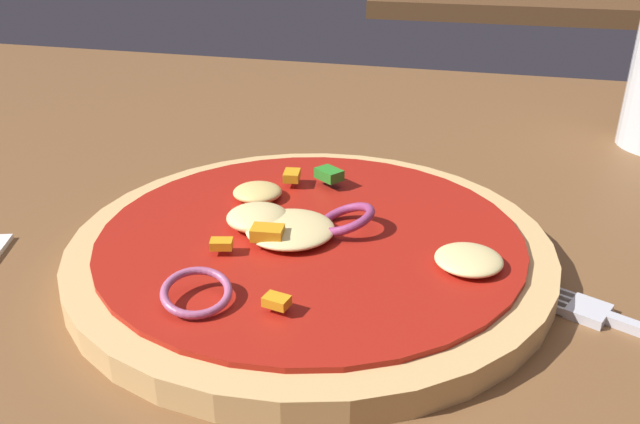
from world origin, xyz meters
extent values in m
cube|color=brown|center=(0.00, 0.00, 0.02)|extent=(1.43, 0.96, 0.04)
cylinder|color=tan|center=(0.04, -0.01, 0.04)|extent=(0.27, 0.27, 0.01)
cylinder|color=#A81C11|center=(0.04, -0.01, 0.05)|extent=(0.23, 0.23, 0.00)
ellipsoid|color=#F4DB8E|center=(0.03, -0.02, 0.06)|extent=(0.05, 0.05, 0.01)
ellipsoid|color=#F4DB8E|center=(0.12, -0.02, 0.06)|extent=(0.03, 0.03, 0.01)
ellipsoid|color=#F4DB8E|center=(0.01, -0.01, 0.06)|extent=(0.04, 0.04, 0.01)
ellipsoid|color=#EFCC72|center=(-0.01, 0.03, 0.06)|extent=(0.03, 0.03, 0.01)
torus|color=#B25984|center=(0.01, -0.09, 0.06)|extent=(0.05, 0.05, 0.01)
torus|color=#93386B|center=(0.06, 0.00, 0.06)|extent=(0.04, 0.04, 0.02)
cube|color=orange|center=(0.04, -0.09, 0.06)|extent=(0.01, 0.01, 0.00)
cube|color=orange|center=(0.01, 0.05, 0.06)|extent=(0.01, 0.02, 0.01)
cube|color=#2D8C28|center=(0.03, 0.06, 0.06)|extent=(0.02, 0.02, 0.01)
cube|color=orange|center=(0.00, -0.04, 0.06)|extent=(0.01, 0.01, 0.00)
cube|color=orange|center=(0.02, -0.03, 0.06)|extent=(0.02, 0.01, 0.01)
cube|color=silver|center=(0.18, -0.03, 0.04)|extent=(0.02, 0.02, 0.01)
cube|color=silver|center=(0.16, -0.01, 0.04)|extent=(0.03, 0.02, 0.00)
cube|color=silver|center=(0.16, -0.01, 0.04)|extent=(0.03, 0.02, 0.00)
cube|color=silver|center=(0.16, -0.02, 0.04)|extent=(0.03, 0.02, 0.00)
cube|color=silver|center=(0.16, -0.02, 0.04)|extent=(0.03, 0.02, 0.00)
cube|color=brown|center=(0.23, 1.34, 0.02)|extent=(0.77, 0.48, 0.04)
camera|label=1|loc=(0.13, -0.31, 0.22)|focal=35.67mm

